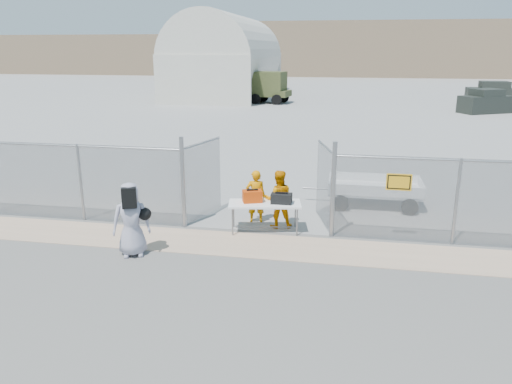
% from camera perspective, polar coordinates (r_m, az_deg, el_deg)
% --- Properties ---
extents(ground, '(160.00, 160.00, 0.00)m').
position_cam_1_polar(ground, '(11.62, -1.82, -7.93)').
color(ground, '#505050').
extents(tarmac_inside, '(160.00, 80.00, 0.01)m').
position_cam_1_polar(tarmac_inside, '(52.62, 8.13, 10.84)').
color(tarmac_inside, gray).
rests_on(tarmac_inside, ground).
extents(dirt_strip, '(44.00, 1.60, 0.01)m').
position_cam_1_polar(dirt_strip, '(12.52, -0.84, -6.07)').
color(dirt_strip, tan).
rests_on(dirt_strip, ground).
extents(distant_hills, '(140.00, 6.00, 9.00)m').
position_cam_1_polar(distant_hills, '(88.40, 12.76, 15.63)').
color(distant_hills, '#7F684F').
rests_on(distant_hills, ground).
extents(chain_link_fence, '(40.00, 0.20, 2.20)m').
position_cam_1_polar(chain_link_fence, '(13.09, 0.00, 0.00)').
color(chain_link_fence, gray).
rests_on(chain_link_fence, ground).
extents(quonset_hangar, '(9.00, 18.00, 8.00)m').
position_cam_1_polar(quonset_hangar, '(51.84, -3.31, 15.32)').
color(quonset_hangar, beige).
rests_on(quonset_hangar, ground).
extents(folding_table, '(2.00, 1.11, 0.80)m').
position_cam_1_polar(folding_table, '(13.30, 0.99, -2.90)').
color(folding_table, white).
rests_on(folding_table, ground).
extents(orange_bag, '(0.58, 0.48, 0.31)m').
position_cam_1_polar(orange_bag, '(13.21, -0.43, -0.48)').
color(orange_bag, '#C73B07').
rests_on(orange_bag, folding_table).
extents(black_duffel, '(0.55, 0.32, 0.26)m').
position_cam_1_polar(black_duffel, '(13.11, 2.93, -0.74)').
color(black_duffel, black).
rests_on(black_duffel, folding_table).
extents(security_worker_left, '(0.60, 0.45, 1.51)m').
position_cam_1_polar(security_worker_left, '(13.91, -0.03, -0.51)').
color(security_worker_left, orange).
rests_on(security_worker_left, ground).
extents(security_worker_right, '(0.90, 0.77, 1.60)m').
position_cam_1_polar(security_worker_right, '(13.52, 2.57, -0.81)').
color(security_worker_right, orange).
rests_on(security_worker_right, ground).
extents(visitor, '(1.02, 0.85, 1.77)m').
position_cam_1_polar(visitor, '(12.01, -14.08, -3.07)').
color(visitor, '#9896A9').
rests_on(visitor, ground).
extents(utility_trailer, '(3.68, 1.91, 0.89)m').
position_cam_1_polar(utility_trailer, '(15.93, 13.36, 0.06)').
color(utility_trailer, white).
rests_on(utility_trailer, ground).
extents(military_truck, '(5.99, 2.98, 2.73)m').
position_cam_1_polar(military_truck, '(45.25, 0.20, 11.88)').
color(military_truck, '#424924').
rests_on(military_truck, ground).
extents(parked_vehicle_near, '(4.24, 3.40, 1.75)m').
position_cam_1_polar(parked_vehicle_near, '(41.73, 24.79, 9.39)').
color(parked_vehicle_near, '#232823').
rests_on(parked_vehicle_near, ground).
extents(parked_vehicle_mid, '(4.40, 2.15, 1.95)m').
position_cam_1_polar(parked_vehicle_mid, '(47.96, 25.49, 10.12)').
color(parked_vehicle_mid, '#232823').
rests_on(parked_vehicle_mid, ground).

